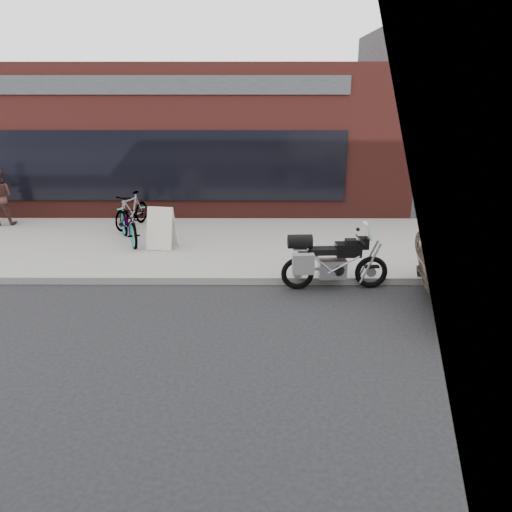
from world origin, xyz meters
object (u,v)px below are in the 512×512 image
motorcycle (328,261)px  bicycle_rear (132,210)px  bicycle_front (129,223)px  sandwich_sign (161,227)px

motorcycle → bicycle_rear: size_ratio=1.33×
bicycle_front → bicycle_rear: size_ratio=1.17×
motorcycle → bicycle_front: (-4.58, 2.71, 0.06)m
motorcycle → sandwich_sign: bearing=145.3°
bicycle_rear → bicycle_front: bearing=-60.2°
motorcycle → sandwich_sign: (-3.69, 2.27, 0.07)m
sandwich_sign → bicycle_front: bearing=163.3°
bicycle_rear → sandwich_sign: sandwich_sign is taller
motorcycle → sandwich_sign: size_ratio=2.14×
motorcycle → bicycle_rear: (-4.86, 4.15, 0.05)m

